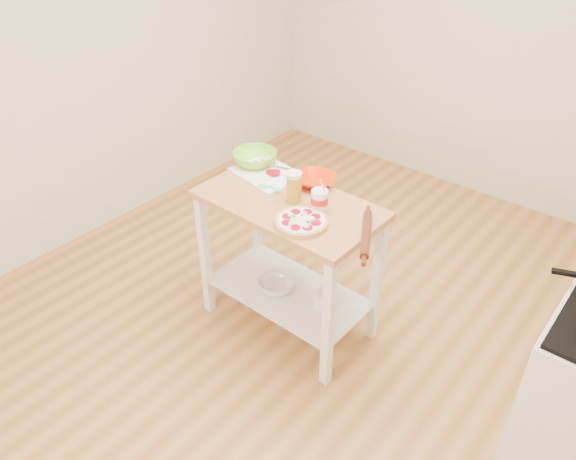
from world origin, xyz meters
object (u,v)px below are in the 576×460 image
(pizza, at_px, (301,221))
(knife, at_px, (269,166))
(shelf_bin, at_px, (326,300))
(rolling_pin, at_px, (366,234))
(orange_bowl, at_px, (315,180))
(shelf_glass_bowl, at_px, (277,285))
(prep_island, at_px, (288,240))
(cutting_board, at_px, (267,173))
(green_bowl, at_px, (255,158))
(yogurt_tub, at_px, (320,200))
(beer_pint, at_px, (294,187))
(spatula, at_px, (269,188))

(pizza, distance_m, knife, 0.64)
(shelf_bin, bearing_deg, rolling_pin, -11.21)
(pizza, relative_size, orange_bowl, 1.20)
(shelf_glass_bowl, bearing_deg, shelf_bin, 10.52)
(knife, bearing_deg, prep_island, -48.28)
(cutting_board, relative_size, green_bowl, 1.65)
(yogurt_tub, relative_size, rolling_pin, 0.51)
(yogurt_tub, distance_m, shelf_glass_bowl, 0.71)
(rolling_pin, bearing_deg, green_bowl, 166.20)
(yogurt_tub, xyz_separation_m, rolling_pin, (0.35, -0.07, -0.03))
(beer_pint, bearing_deg, yogurt_tub, 8.57)
(cutting_board, relative_size, shelf_bin, 4.12)
(spatula, relative_size, knife, 0.58)
(beer_pint, bearing_deg, shelf_bin, 0.01)
(beer_pint, bearing_deg, spatula, 178.91)
(prep_island, height_order, shelf_glass_bowl, prep_island)
(green_bowl, bearing_deg, knife, 11.66)
(shelf_glass_bowl, bearing_deg, rolling_pin, 1.06)
(cutting_board, xyz_separation_m, spatula, (0.13, -0.14, 0.01))
(rolling_pin, bearing_deg, yogurt_tub, 167.89)
(prep_island, xyz_separation_m, yogurt_tub, (0.18, 0.05, 0.32))
(cutting_board, bearing_deg, rolling_pin, -3.10)
(orange_bowl, height_order, beer_pint, beer_pint)
(prep_island, bearing_deg, pizza, -34.14)
(pizza, relative_size, green_bowl, 1.04)
(cutting_board, xyz_separation_m, yogurt_tub, (0.47, -0.12, 0.05))
(green_bowl, height_order, shelf_glass_bowl, green_bowl)
(spatula, height_order, shelf_bin, spatula)
(shelf_glass_bowl, bearing_deg, orange_bowl, 77.34)
(pizza, height_order, yogurt_tub, yogurt_tub)
(spatula, xyz_separation_m, beer_pint, (0.18, -0.00, 0.07))
(cutting_board, relative_size, beer_pint, 2.53)
(pizza, bearing_deg, knife, 146.00)
(beer_pint, bearing_deg, pizza, -41.59)
(prep_island, relative_size, beer_pint, 5.91)
(orange_bowl, xyz_separation_m, shelf_glass_bowl, (-0.06, -0.28, -0.63))
(yogurt_tub, distance_m, shelf_bin, 0.65)
(shelf_bin, bearing_deg, cutting_board, 165.87)
(pizza, xyz_separation_m, beer_pint, (-0.18, 0.16, 0.07))
(cutting_board, xyz_separation_m, beer_pint, (0.32, -0.14, 0.08))
(spatula, height_order, rolling_pin, rolling_pin)
(shelf_bin, bearing_deg, beer_pint, -179.99)
(prep_island, distance_m, rolling_pin, 0.59)
(cutting_board, relative_size, spatula, 2.90)
(spatula, xyz_separation_m, shelf_glass_bowl, (0.10, -0.06, -0.62))
(rolling_pin, height_order, shelf_bin, rolling_pin)
(prep_island, height_order, cutting_board, cutting_board)
(beer_pint, distance_m, shelf_glass_bowl, 0.70)
(pizza, relative_size, shelf_bin, 2.59)
(orange_bowl, bearing_deg, yogurt_tub, -47.53)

